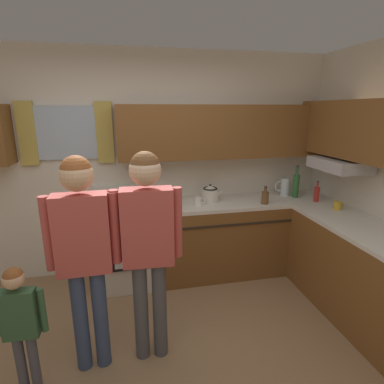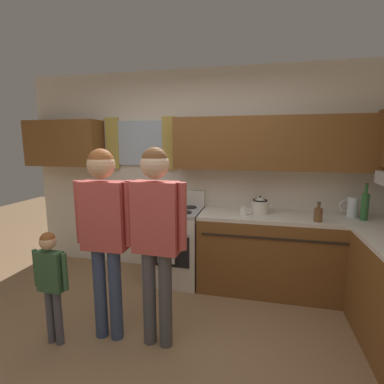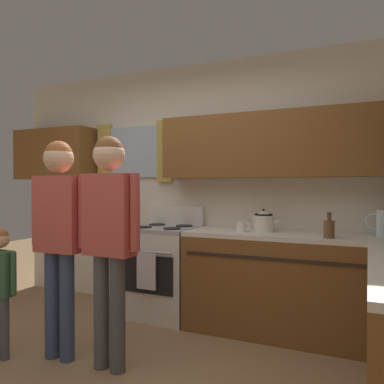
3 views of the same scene
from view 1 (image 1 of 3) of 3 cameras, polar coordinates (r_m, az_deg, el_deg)
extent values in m
cube|color=silver|center=(3.73, -10.07, 4.87)|extent=(4.60, 0.10, 2.60)
cube|color=silver|center=(3.66, -22.16, 10.07)|extent=(0.62, 0.03, 0.57)
cube|color=gold|center=(3.74, -28.27, 9.48)|extent=(0.18, 0.04, 0.67)
cube|color=gold|center=(3.61, -15.87, 10.54)|extent=(0.18, 0.04, 0.67)
cube|color=brown|center=(3.66, 6.61, 11.06)|extent=(2.51, 0.32, 0.60)
cube|color=brown|center=(3.53, 28.30, 10.13)|extent=(0.32, 1.54, 0.57)
cube|color=#B7B7BC|center=(3.62, 25.62, 4.61)|extent=(0.40, 0.60, 0.12)
cube|color=brown|center=(3.88, 9.27, -8.12)|extent=(2.16, 0.62, 0.86)
cube|color=silver|center=(3.73, 9.55, -1.75)|extent=(2.16, 0.62, 0.04)
cube|color=brown|center=(3.40, 29.02, -13.44)|extent=(0.62, 1.62, 0.86)
cube|color=silver|center=(3.23, 30.03, -6.34)|extent=(0.62, 1.62, 0.04)
cube|color=#2D2319|center=(3.51, 11.32, -5.70)|extent=(2.04, 0.01, 0.02)
cube|color=silver|center=(3.64, -12.39, -9.88)|extent=(0.64, 0.62, 0.86)
cube|color=black|center=(3.34, -12.43, -11.36)|extent=(0.52, 0.01, 0.36)
cylinder|color=#ADADB2|center=(3.22, -12.65, -8.05)|extent=(0.52, 0.02, 0.02)
cube|color=#ADADB2|center=(3.48, -12.81, -3.15)|extent=(0.64, 0.62, 0.04)
cube|color=silver|center=(3.71, -12.89, -0.10)|extent=(0.64, 0.08, 0.20)
cylinder|color=black|center=(3.35, -15.59, -3.60)|extent=(0.17, 0.17, 0.01)
cylinder|color=black|center=(3.34, -10.09, -3.31)|extent=(0.17, 0.17, 0.01)
cylinder|color=black|center=(3.61, -15.36, -2.24)|extent=(0.17, 0.17, 0.01)
cylinder|color=black|center=(3.60, -10.27, -1.96)|extent=(0.17, 0.17, 0.01)
cube|color=silver|center=(3.29, -12.47, -11.00)|extent=(0.20, 0.02, 0.34)
cylinder|color=#2D6633|center=(3.96, 18.65, 1.05)|extent=(0.08, 0.08, 0.28)
cylinder|color=#2D6633|center=(3.92, 18.88, 3.73)|extent=(0.03, 0.03, 0.10)
cylinder|color=#3F382D|center=(3.91, 18.95, 4.55)|extent=(0.03, 0.03, 0.02)
cylinder|color=red|center=(3.87, 22.07, -0.42)|extent=(0.06, 0.06, 0.17)
cylinder|color=red|center=(3.85, 22.24, 1.22)|extent=(0.02, 0.02, 0.06)
cylinder|color=#3F382D|center=(3.84, 22.29, 1.77)|extent=(0.03, 0.03, 0.02)
cylinder|color=brown|center=(3.61, 13.36, -1.05)|extent=(0.08, 0.08, 0.14)
cylinder|color=brown|center=(3.58, 13.45, 0.40)|extent=(0.03, 0.03, 0.05)
cylinder|color=#3F382D|center=(3.57, 13.49, 0.91)|extent=(0.04, 0.04, 0.02)
cylinder|color=gold|center=(3.66, 25.31, -2.27)|extent=(0.08, 0.08, 0.09)
torus|color=gold|center=(3.69, 25.94, -2.14)|extent=(0.06, 0.01, 0.06)
cylinder|color=white|center=(3.46, 1.12, -1.70)|extent=(0.08, 0.08, 0.09)
torus|color=white|center=(3.47, 1.95, -1.57)|extent=(0.07, 0.01, 0.07)
cylinder|color=silver|center=(3.61, 3.37, -0.65)|extent=(0.20, 0.20, 0.14)
cone|color=silver|center=(3.58, 3.40, 0.81)|extent=(0.18, 0.18, 0.05)
sphere|color=black|center=(3.58, 3.40, 1.28)|extent=(0.02, 0.02, 0.02)
cone|color=silver|center=(3.64, 5.36, -0.11)|extent=(0.09, 0.04, 0.07)
torus|color=black|center=(3.59, 3.40, 0.66)|extent=(0.17, 0.17, 0.02)
cylinder|color=silver|center=(4.02, 16.84, 0.94)|extent=(0.11, 0.11, 0.22)
torus|color=silver|center=(3.98, 15.98, 1.05)|extent=(0.14, 0.02, 0.14)
cylinder|color=#38476B|center=(2.63, -16.53, -21.49)|extent=(0.11, 0.11, 0.82)
cylinder|color=#38476B|center=(2.64, -19.89, -21.57)|extent=(0.11, 0.11, 0.82)
cube|color=#BF4C47|center=(2.30, -19.64, -7.34)|extent=(0.38, 0.17, 0.58)
cylinder|color=#BF4C47|center=(2.27, -14.10, -6.51)|extent=(0.07, 0.07, 0.53)
cylinder|color=#BF4C47|center=(2.33, -25.17, -7.04)|extent=(0.07, 0.07, 0.53)
sphere|color=#DBAD84|center=(2.18, -20.62, 2.98)|extent=(0.22, 0.22, 0.22)
sphere|color=brown|center=(2.17, -20.68, 3.70)|extent=(0.21, 0.21, 0.21)
cylinder|color=#4C4C51|center=(2.63, -5.99, -20.81)|extent=(0.11, 0.11, 0.82)
cylinder|color=#4C4C51|center=(2.62, -9.39, -20.96)|extent=(0.11, 0.11, 0.82)
cube|color=#BF4C47|center=(2.28, -8.31, -6.46)|extent=(0.38, 0.18, 0.58)
cylinder|color=#BF4C47|center=(2.29, -2.70, -5.65)|extent=(0.07, 0.07, 0.54)
cylinder|color=#BF4C47|center=(2.29, -13.97, -6.13)|extent=(0.07, 0.07, 0.54)
sphere|color=beige|center=(2.17, -8.73, 4.04)|extent=(0.23, 0.23, 0.23)
sphere|color=brown|center=(2.16, -8.76, 4.78)|extent=(0.21, 0.21, 0.21)
cylinder|color=#4C4C56|center=(2.67, -27.09, -26.60)|extent=(0.06, 0.06, 0.48)
cylinder|color=#4C4C56|center=(2.69, -29.02, -26.39)|extent=(0.06, 0.06, 0.48)
cube|color=#335938|center=(2.44, -29.32, -19.09)|extent=(0.23, 0.11, 0.34)
cylinder|color=#335938|center=(2.38, -25.90, -19.06)|extent=(0.04, 0.04, 0.31)
sphere|color=#DBAD84|center=(2.31, -30.15, -13.73)|extent=(0.13, 0.13, 0.13)
sphere|color=brown|center=(2.31, -30.21, -13.37)|extent=(0.12, 0.12, 0.12)
camera|label=2|loc=(0.94, 73.73, -11.32)|focal=27.04mm
camera|label=3|loc=(1.91, 78.11, -16.56)|focal=36.48mm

